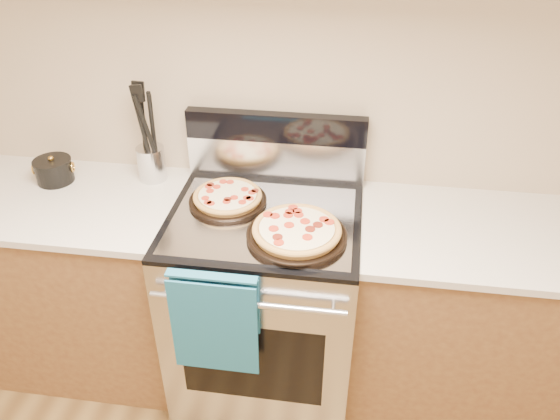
# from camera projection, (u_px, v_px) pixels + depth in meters

# --- Properties ---
(wall_back) EXTENTS (4.00, 0.00, 4.00)m
(wall_back) POSITION_uv_depth(u_px,v_px,m) (277.00, 80.00, 2.20)
(wall_back) COLOR tan
(wall_back) RESTS_ON ground
(range_body) EXTENTS (0.76, 0.68, 0.90)m
(range_body) POSITION_uv_depth(u_px,v_px,m) (266.00, 304.00, 2.40)
(range_body) COLOR #B7B7BC
(range_body) RESTS_ON ground
(oven_window) EXTENTS (0.56, 0.01, 0.40)m
(oven_window) POSITION_uv_depth(u_px,v_px,m) (252.00, 363.00, 2.13)
(oven_window) COLOR black
(oven_window) RESTS_ON range_body
(cooktop) EXTENTS (0.76, 0.68, 0.02)m
(cooktop) POSITION_uv_depth(u_px,v_px,m) (264.00, 218.00, 2.15)
(cooktop) COLOR black
(cooktop) RESTS_ON range_body
(backsplash_lower) EXTENTS (0.76, 0.06, 0.18)m
(backsplash_lower) POSITION_uv_depth(u_px,v_px,m) (276.00, 159.00, 2.35)
(backsplash_lower) COLOR silver
(backsplash_lower) RESTS_ON cooktop
(backsplash_upper) EXTENTS (0.76, 0.06, 0.12)m
(backsplash_upper) POSITION_uv_depth(u_px,v_px,m) (276.00, 127.00, 2.27)
(backsplash_upper) COLOR black
(backsplash_upper) RESTS_ON backsplash_lower
(oven_handle) EXTENTS (0.70, 0.03, 0.03)m
(oven_handle) POSITION_uv_depth(u_px,v_px,m) (247.00, 304.00, 1.90)
(oven_handle) COLOR silver
(oven_handle) RESTS_ON range_body
(dish_towel) EXTENTS (0.32, 0.05, 0.42)m
(dish_towel) POSITION_uv_depth(u_px,v_px,m) (215.00, 321.00, 1.97)
(dish_towel) COLOR teal
(dish_towel) RESTS_ON oven_handle
(foil_sheet) EXTENTS (0.70, 0.55, 0.01)m
(foil_sheet) POSITION_uv_depth(u_px,v_px,m) (263.00, 220.00, 2.12)
(foil_sheet) COLOR gray
(foil_sheet) RESTS_ON cooktop
(cabinet_left) EXTENTS (1.00, 0.62, 0.88)m
(cabinet_left) POSITION_uv_depth(u_px,v_px,m) (81.00, 283.00, 2.54)
(cabinet_left) COLOR brown
(cabinet_left) RESTS_ON ground
(countertop_left) EXTENTS (1.02, 0.64, 0.03)m
(countertop_left) POSITION_uv_depth(u_px,v_px,m) (59.00, 200.00, 2.29)
(countertop_left) COLOR beige
(countertop_left) RESTS_ON cabinet_left
(cabinet_right) EXTENTS (1.00, 0.62, 0.88)m
(cabinet_right) POSITION_uv_depth(u_px,v_px,m) (470.00, 322.00, 2.33)
(cabinet_right) COLOR brown
(cabinet_right) RESTS_ON ground
(countertop_right) EXTENTS (1.02, 0.64, 0.03)m
(countertop_right) POSITION_uv_depth(u_px,v_px,m) (493.00, 236.00, 2.08)
(countertop_right) COLOR beige
(countertop_right) RESTS_ON cabinet_right
(pepperoni_pizza_back) EXTENTS (0.40, 0.40, 0.04)m
(pepperoni_pizza_back) POSITION_uv_depth(u_px,v_px,m) (228.00, 198.00, 2.21)
(pepperoni_pizza_back) COLOR #B07835
(pepperoni_pizza_back) RESTS_ON foil_sheet
(pepperoni_pizza_front) EXTENTS (0.45, 0.45, 0.05)m
(pepperoni_pizza_front) POSITION_uv_depth(u_px,v_px,m) (297.00, 232.00, 2.00)
(pepperoni_pizza_front) COLOR #B07835
(pepperoni_pizza_front) RESTS_ON foil_sheet
(utensil_crock) EXTENTS (0.16, 0.16, 0.15)m
(utensil_crock) POSITION_uv_depth(u_px,v_px,m) (152.00, 163.00, 2.37)
(utensil_crock) COLOR silver
(utensil_crock) RESTS_ON countertop_left
(saucepan) EXTENTS (0.19, 0.19, 0.10)m
(saucepan) POSITION_uv_depth(u_px,v_px,m) (54.00, 171.00, 2.37)
(saucepan) COLOR black
(saucepan) RESTS_ON countertop_left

